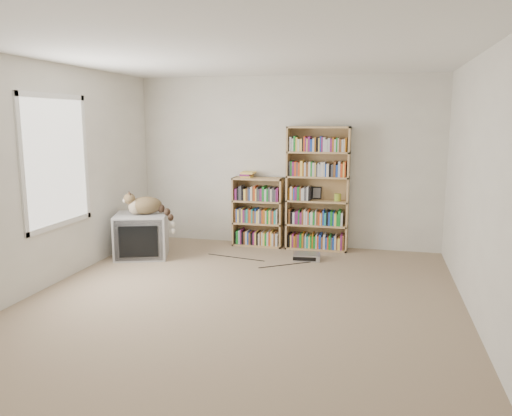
% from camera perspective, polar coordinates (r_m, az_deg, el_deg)
% --- Properties ---
extents(floor, '(4.50, 5.00, 0.01)m').
position_cam_1_polar(floor, '(5.30, -1.63, -10.59)').
color(floor, tan).
rests_on(floor, ground).
extents(wall_back, '(4.50, 0.02, 2.50)m').
position_cam_1_polar(wall_back, '(7.42, 3.46, 5.26)').
color(wall_back, silver).
rests_on(wall_back, floor).
extents(wall_front, '(4.50, 0.02, 2.50)m').
position_cam_1_polar(wall_front, '(2.70, -15.98, -3.51)').
color(wall_front, silver).
rests_on(wall_front, floor).
extents(wall_left, '(0.02, 5.00, 2.50)m').
position_cam_1_polar(wall_left, '(6.00, -22.95, 3.35)').
color(wall_left, silver).
rests_on(wall_left, floor).
extents(wall_right, '(0.02, 5.00, 2.50)m').
position_cam_1_polar(wall_right, '(4.91, 24.55, 1.92)').
color(wall_right, silver).
rests_on(wall_right, floor).
extents(ceiling, '(4.50, 5.00, 0.02)m').
position_cam_1_polar(ceiling, '(5.00, -1.78, 17.33)').
color(ceiling, white).
rests_on(ceiling, wall_back).
extents(window, '(0.02, 1.22, 1.52)m').
position_cam_1_polar(window, '(6.14, -21.84, 4.97)').
color(window, white).
rests_on(window, wall_left).
extents(crt_tv, '(0.85, 0.81, 0.60)m').
position_cam_1_polar(crt_tv, '(7.06, -12.93, -3.06)').
color(crt_tv, '#A5A5A7').
rests_on(crt_tv, floor).
extents(cat, '(0.75, 0.49, 0.53)m').
position_cam_1_polar(cat, '(6.93, -12.08, 0.01)').
color(cat, '#382817').
rests_on(cat, crt_tv).
extents(bookcase_tall, '(0.89, 0.30, 1.78)m').
position_cam_1_polar(bookcase_tall, '(7.26, 7.06, 1.87)').
color(bookcase_tall, tan).
rests_on(bookcase_tall, floor).
extents(bookcase_short, '(0.74, 0.30, 1.02)m').
position_cam_1_polar(bookcase_short, '(7.47, 0.26, -0.69)').
color(bookcase_short, tan).
rests_on(bookcase_short, floor).
extents(book_stack, '(0.20, 0.26, 0.08)m').
position_cam_1_polar(book_stack, '(7.42, -0.97, 3.85)').
color(book_stack, '#D1451B').
rests_on(book_stack, bookcase_short).
extents(green_mug, '(0.09, 0.09, 0.10)m').
position_cam_1_polar(green_mug, '(7.22, 9.32, 1.24)').
color(green_mug, '#99B533').
rests_on(green_mug, bookcase_tall).
extents(framed_print, '(0.14, 0.05, 0.18)m').
position_cam_1_polar(framed_print, '(7.34, 6.97, 1.74)').
color(framed_print, black).
rests_on(framed_print, bookcase_tall).
extents(dvd_player, '(0.38, 0.29, 0.08)m').
position_cam_1_polar(dvd_player, '(6.81, 5.81, -5.55)').
color(dvd_player, '#A7A7AB').
rests_on(dvd_player, floor).
extents(wall_outlet, '(0.01, 0.08, 0.13)m').
position_cam_1_polar(wall_outlet, '(7.55, -14.74, -2.11)').
color(wall_outlet, silver).
rests_on(wall_outlet, wall_left).
extents(floor_cables, '(1.20, 0.70, 0.01)m').
position_cam_1_polar(floor_cables, '(6.80, 1.33, -5.86)').
color(floor_cables, black).
rests_on(floor_cables, floor).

